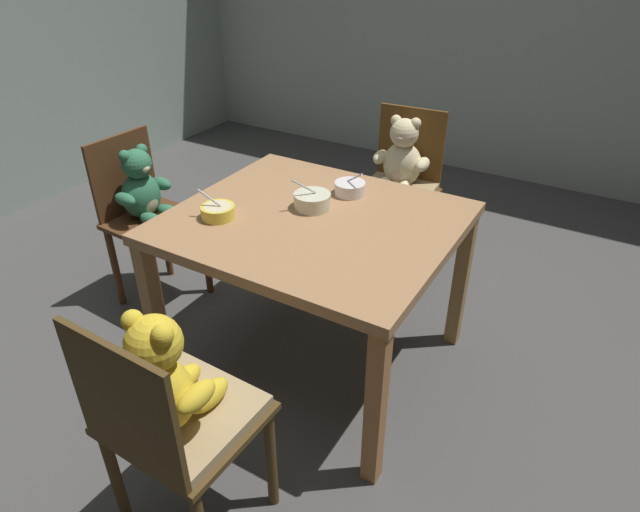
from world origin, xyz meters
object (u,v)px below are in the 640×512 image
object	(u,v)px
dining_table	(314,237)
porridge_bowl_cream_center	(312,201)
teddy_chair_near_front	(170,400)
teddy_chair_far_center	(400,175)
porridge_bowl_white_far_center	(350,188)
teddy_chair_near_left	(144,201)
porridge_bowl_yellow_near_left	(218,211)

from	to	relation	value
dining_table	porridge_bowl_cream_center	xyz separation A→B (m)	(-0.05, 0.07, 0.12)
dining_table	teddy_chair_near_front	distance (m)	0.90
teddy_chair_far_center	teddy_chair_near_front	bearing A→B (deg)	-1.09
dining_table	teddy_chair_far_center	world-z (taller)	teddy_chair_far_center
porridge_bowl_white_far_center	porridge_bowl_cream_center	distance (m)	0.20
teddy_chair_near_left	porridge_bowl_white_far_center	distance (m)	1.04
dining_table	porridge_bowl_yellow_near_left	world-z (taller)	porridge_bowl_yellow_near_left
dining_table	teddy_chair_near_left	bearing A→B (deg)	179.40
porridge_bowl_cream_center	teddy_chair_near_front	bearing A→B (deg)	-82.98
teddy_chair_near_front	porridge_bowl_white_far_center	world-z (taller)	teddy_chair_near_front
porridge_bowl_white_far_center	teddy_chair_near_left	bearing A→B (deg)	-165.53
teddy_chair_near_left	teddy_chair_near_front	bearing A→B (deg)	-37.92
teddy_chair_near_left	porridge_bowl_cream_center	size ratio (longest dim) A/B	5.71
teddy_chair_near_front	porridge_bowl_white_far_center	xyz separation A→B (m)	(-0.05, 1.16, 0.18)
dining_table	porridge_bowl_white_far_center	distance (m)	0.29
teddy_chair_near_left	porridge_bowl_cream_center	xyz separation A→B (m)	(0.92, 0.06, 0.20)
teddy_chair_far_center	porridge_bowl_cream_center	world-z (taller)	teddy_chair_far_center
teddy_chair_near_front	teddy_chair_near_left	world-z (taller)	teddy_chair_near_front
teddy_chair_far_center	porridge_bowl_yellow_near_left	world-z (taller)	teddy_chair_far_center
teddy_chair_near_front	porridge_bowl_cream_center	world-z (taller)	teddy_chair_near_front
teddy_chair_far_center	porridge_bowl_white_far_center	bearing A→B (deg)	-0.81
teddy_chair_near_left	teddy_chair_far_center	bearing A→B (deg)	46.32
teddy_chair_far_center	porridge_bowl_white_far_center	distance (m)	0.66
teddy_chair_far_center	teddy_chair_near_front	xyz separation A→B (m)	(0.08, -1.80, 0.00)
teddy_chair_near_left	porridge_bowl_yellow_near_left	size ratio (longest dim) A/B	6.10
porridge_bowl_yellow_near_left	porridge_bowl_cream_center	bearing A→B (deg)	43.34
teddy_chair_far_center	teddy_chair_near_front	distance (m)	1.80
teddy_chair_near_front	porridge_bowl_white_far_center	size ratio (longest dim) A/B	6.45
teddy_chair_near_front	teddy_chair_near_left	size ratio (longest dim) A/B	1.02
teddy_chair_near_left	porridge_bowl_cream_center	distance (m)	0.94
porridge_bowl_cream_center	teddy_chair_near_left	bearing A→B (deg)	-176.18
teddy_chair_near_front	porridge_bowl_yellow_near_left	size ratio (longest dim) A/B	6.24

